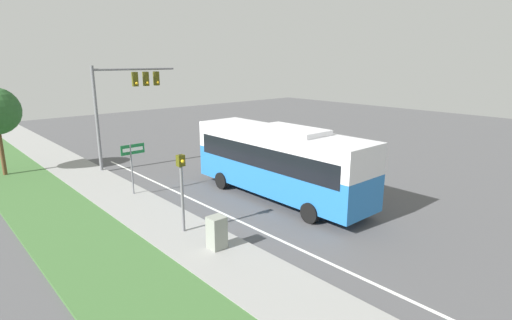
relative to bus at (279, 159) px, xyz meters
name	(u,v)px	position (x,y,z in m)	size (l,w,h in m)	color
ground_plane	(313,208)	(0.20, -2.07, -2.05)	(80.00, 80.00, 0.00)	#4C4C4F
sidewalk	(204,246)	(-6.00, -2.07, -1.99)	(2.80, 80.00, 0.12)	gray
grass_verge	(121,277)	(-9.20, -2.07, -2.00)	(3.60, 80.00, 0.10)	#3D6633
lane_divider_near	(256,229)	(-3.40, -2.07, -2.05)	(0.14, 30.00, 0.01)	silver
bus	(279,159)	(0.00, 0.00, 0.00)	(2.75, 10.10, 3.70)	#236BB7
signal_gantry	(124,94)	(-2.99, 10.80, 2.67)	(5.49, 0.41, 6.47)	slate
pedestrian_signal	(182,181)	(-5.87, -0.49, 0.16)	(0.28, 0.34, 3.26)	slate
street_sign	(132,159)	(-5.28, 5.21, -0.11)	(1.25, 0.08, 2.74)	slate
utility_cabinet	(217,232)	(-5.75, -2.58, -1.33)	(0.59, 0.56, 1.21)	gray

